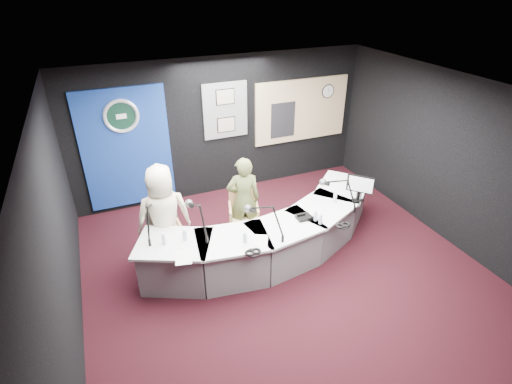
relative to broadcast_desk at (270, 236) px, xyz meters
name	(u,v)px	position (x,y,z in m)	size (l,w,h in m)	color
ground	(287,274)	(0.05, -0.55, -0.38)	(6.00, 6.00, 0.00)	black
ceiling	(296,98)	(0.05, -0.55, 2.42)	(6.00, 6.00, 0.02)	silver
wall_back	(223,127)	(0.05, 2.45, 1.02)	(6.00, 0.02, 2.80)	black
wall_front	(463,371)	(0.05, -3.55, 1.02)	(6.00, 0.02, 2.80)	black
wall_left	(58,247)	(-2.95, -0.55, 1.02)	(0.02, 6.00, 2.80)	black
wall_right	(453,162)	(3.05, -0.55, 1.02)	(0.02, 6.00, 2.80)	black
broadcast_desk	(270,236)	(0.00, 0.00, 0.00)	(4.50, 1.90, 0.75)	silver
backdrop_panel	(127,149)	(-1.85, 2.42, 0.88)	(1.60, 0.05, 2.30)	navy
agency_seal	(121,116)	(-1.85, 2.38, 1.52)	(0.63, 0.63, 0.07)	silver
seal_center	(121,116)	(-1.85, 2.38, 1.52)	(0.48, 0.48, 0.01)	black
pinboard	(225,111)	(0.10, 2.42, 1.38)	(0.90, 0.04, 1.10)	slate
framed_photo_upper	(225,97)	(0.10, 2.39, 1.65)	(0.34, 0.02, 0.27)	gray
framed_photo_lower	(226,125)	(0.10, 2.39, 1.09)	(0.34, 0.02, 0.27)	gray
booth_window_frame	(301,110)	(1.80, 2.42, 1.18)	(2.12, 0.06, 1.32)	tan
booth_glow	(302,110)	(1.80, 2.41, 1.18)	(2.00, 0.02, 1.20)	#FFCCA1
equipment_rack	(283,120)	(1.35, 2.39, 1.03)	(0.55, 0.02, 0.75)	black
wall_clock	(328,91)	(2.40, 2.39, 1.52)	(0.28, 0.28, 0.01)	white
armchair_left	(167,238)	(-1.59, 0.49, 0.07)	(0.51, 0.51, 0.90)	tan
armchair_right	(244,215)	(-0.23, 0.62, 0.10)	(0.53, 0.53, 0.95)	tan
draped_jacket	(162,221)	(-1.60, 0.74, 0.24)	(0.50, 0.10, 0.70)	slate
person_man	(164,216)	(-1.59, 0.49, 0.48)	(0.83, 0.54, 1.70)	beige
person_woman	(244,200)	(-0.23, 0.62, 0.40)	(0.56, 0.37, 1.55)	#545F32
computer_monitor	(360,184)	(1.56, -0.11, 0.70)	(0.47, 0.03, 0.32)	black
desk_phone	(304,217)	(0.45, -0.25, 0.40)	(0.22, 0.18, 0.06)	black
headphones_near	(343,225)	(0.91, -0.67, 0.39)	(0.21, 0.21, 0.03)	black
headphones_far	(253,252)	(-0.61, -0.75, 0.39)	(0.21, 0.21, 0.04)	black
paper_stack	(183,258)	(-1.52, -0.48, 0.38)	(0.22, 0.31, 0.00)	white
notepad	(261,241)	(-0.40, -0.53, 0.38)	(0.20, 0.29, 0.00)	white
boom_mic_a	(151,216)	(-1.80, 0.26, 0.68)	(0.32, 0.71, 0.60)	black
boom_mic_b	(197,215)	(-1.17, 0.03, 0.68)	(0.20, 0.73, 0.60)	black
boom_mic_c	(265,217)	(-0.28, -0.41, 0.68)	(0.45, 0.65, 0.60)	black
boom_mic_d	(339,190)	(1.15, -0.13, 0.68)	(0.41, 0.67, 0.60)	black
water_bottles	(275,220)	(-0.04, -0.24, 0.46)	(3.37, 0.54, 0.18)	silver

